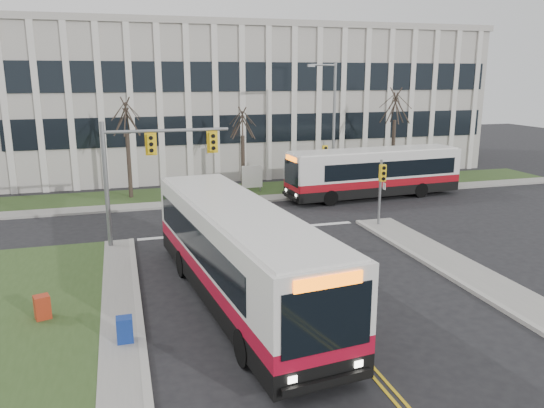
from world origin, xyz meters
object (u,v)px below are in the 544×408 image
Objects in this scene: newspaper_box_red at (42,309)px; directory_sign at (252,177)px; bus_cross at (374,174)px; streetlight at (332,120)px; newspaper_box_blue at (125,331)px; bus_main at (239,256)px.

directory_sign is at bearing 38.89° from newspaper_box_red.
streetlight is at bearing -140.60° from bus_cross.
directory_sign reaches higher than newspaper_box_red.
bus_cross reaches higher than newspaper_box_blue.
bus_main is at bearing -122.00° from streetlight.
bus_main reaches higher than bus_cross.
directory_sign is 8.62m from bus_cross.
bus_main is (-5.11, -18.33, 0.64)m from directory_sign.
newspaper_box_blue is at bearing -127.60° from streetlight.
newspaper_box_blue and newspaper_box_red have the same top height.
newspaper_box_red is at bearing 136.78° from newspaper_box_blue.
streetlight is 24.68m from newspaper_box_red.
directory_sign is 2.11× the size of newspaper_box_red.
newspaper_box_red is at bearing -136.35° from streetlight.
bus_cross is at bearing -46.66° from streetlight.
bus_cross is at bearing 18.49° from newspaper_box_red.
bus_cross is 24.46m from newspaper_box_red.
bus_cross is (7.78, -3.68, 0.48)m from directory_sign.
bus_main reaches higher than directory_sign.
newspaper_box_blue is (-4.19, -2.23, -1.34)m from bus_main.
bus_cross is at bearing -25.33° from directory_sign.
newspaper_box_blue is 1.00× the size of newspaper_box_red.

